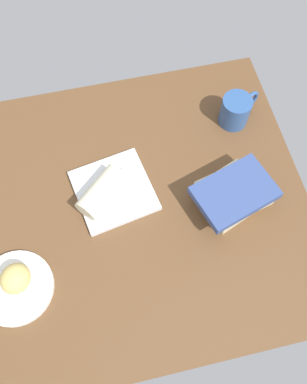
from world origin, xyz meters
The scene contains 8 objects.
dining_table centered at (0.00, 0.00, 2.00)cm, with size 110.00×90.00×4.00cm, color brown.
round_plate centered at (28.97, 16.30, 4.70)cm, with size 19.60×19.60×1.40cm, color white.
scone_pastry centered at (27.85, 14.95, 8.59)cm, with size 8.02×7.50×6.37cm, color tan.
square_plate centered at (-0.78, -5.42, 4.80)cm, with size 21.01×21.01×1.60cm, color white.
sauce_cup centered at (-5.02, -7.50, 7.00)cm, with size 5.50×5.50×2.61cm.
breakfast_wrap centered at (2.62, -3.76, 8.98)cm, with size 6.76×6.76×14.91cm, color beige.
book_stack centered at (-32.66, 4.49, 8.58)cm, with size 24.32×22.36×8.95cm.
coffee_mug centered at (-41.87, -21.80, 9.00)cm, with size 13.42×9.27×9.79cm.
Camera 1 is at (-1.16, 44.65, 110.21)cm, focal length 37.86 mm.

